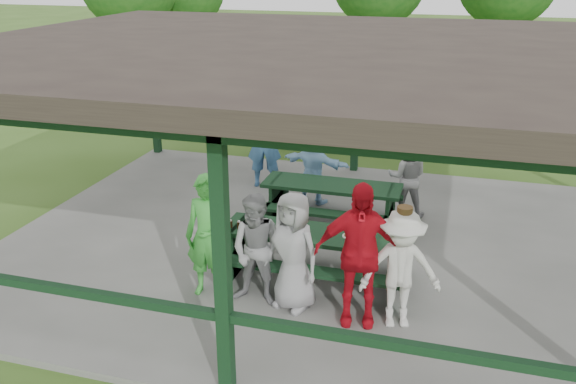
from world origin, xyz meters
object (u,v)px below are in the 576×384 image
(contestant_red, at_px, (359,254))
(spectator_lblue, at_px, (313,166))
(picnic_table_far, at_px, (331,199))
(spectator_blue, at_px, (264,141))
(picnic_table_near, at_px, (315,249))
(contestant_green, at_px, (208,237))
(spectator_grey, at_px, (407,177))
(contestant_white_fedora, at_px, (400,269))
(pickup_truck, at_px, (381,104))
(contestant_grey_mid, at_px, (293,252))
(contestant_grey_left, at_px, (258,251))
(farm_trailer, at_px, (342,94))

(contestant_red, bearing_deg, spectator_lblue, 103.02)
(picnic_table_far, relative_size, spectator_blue, 1.24)
(spectator_lblue, bearing_deg, picnic_table_near, 117.94)
(contestant_green, distance_m, spectator_lblue, 3.76)
(spectator_grey, bearing_deg, picnic_table_far, 28.17)
(contestant_red, xyz_separation_m, spectator_grey, (0.24, 3.67, -0.22))
(contestant_white_fedora, distance_m, spectator_blue, 5.40)
(contestant_white_fedora, height_order, spectator_blue, spectator_blue)
(picnic_table_far, xyz_separation_m, pickup_truck, (-0.07, 6.44, 0.26))
(contestant_red, distance_m, pickup_truck, 9.40)
(spectator_lblue, relative_size, spectator_blue, 0.76)
(picnic_table_near, bearing_deg, spectator_blue, 118.89)
(contestant_red, bearing_deg, contestant_grey_mid, 164.49)
(contestant_grey_left, bearing_deg, spectator_lblue, 94.48)
(picnic_table_near, distance_m, spectator_lblue, 3.02)
(contestant_grey_left, relative_size, contestant_white_fedora, 0.96)
(spectator_lblue, height_order, spectator_blue, spectator_blue)
(picnic_table_near, height_order, contestant_red, contestant_red)
(spectator_blue, bearing_deg, contestant_red, 110.45)
(contestant_grey_left, relative_size, contestant_red, 0.82)
(contestant_grey_mid, distance_m, spectator_grey, 3.74)
(contestant_grey_mid, bearing_deg, contestant_white_fedora, 17.81)
(contestant_grey_left, bearing_deg, picnic_table_far, 84.10)
(farm_trailer, bearing_deg, contestant_red, -74.48)
(picnic_table_far, height_order, contestant_green, contestant_green)
(contestant_green, relative_size, spectator_grey, 1.20)
(contestant_red, distance_m, spectator_grey, 3.68)
(contestant_grey_left, xyz_separation_m, spectator_grey, (1.59, 3.61, -0.05))
(picnic_table_near, relative_size, picnic_table_far, 1.13)
(contestant_grey_mid, bearing_deg, spectator_lblue, 119.77)
(spectator_lblue, bearing_deg, farm_trailer, -69.51)
(picnic_table_near, height_order, spectator_grey, spectator_grey)
(picnic_table_far, bearing_deg, farm_trailer, 100.28)
(contestant_green, bearing_deg, contestant_grey_left, -4.07)
(spectator_grey, bearing_deg, contestant_grey_left, 61.90)
(spectator_blue, height_order, spectator_grey, spectator_blue)
(contestant_green, height_order, contestant_grey_mid, contestant_green)
(picnic_table_far, height_order, farm_trailer, farm_trailer)
(spectator_grey, bearing_deg, contestant_grey_mid, 68.25)
(spectator_blue, bearing_deg, picnic_table_far, 128.07)
(contestant_grey_left, bearing_deg, spectator_grey, 67.96)
(picnic_table_far, height_order, pickup_truck, pickup_truck)
(picnic_table_far, distance_m, pickup_truck, 6.45)
(contestant_red, bearing_deg, picnic_table_far, 99.65)
(picnic_table_far, height_order, spectator_blue, spectator_blue)
(pickup_truck, bearing_deg, spectator_grey, 177.48)
(picnic_table_near, xyz_separation_m, spectator_lblue, (-0.76, 2.91, 0.25))
(picnic_table_near, height_order, contestant_green, contestant_green)
(contestant_grey_left, xyz_separation_m, spectator_blue, (-1.35, 4.33, 0.17))
(picnic_table_far, relative_size, farm_trailer, 0.63)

